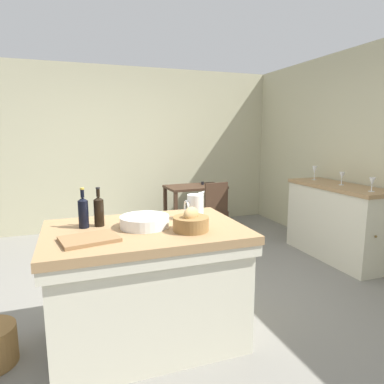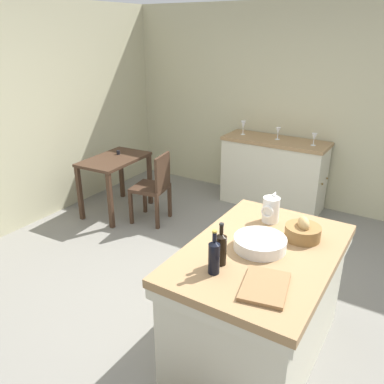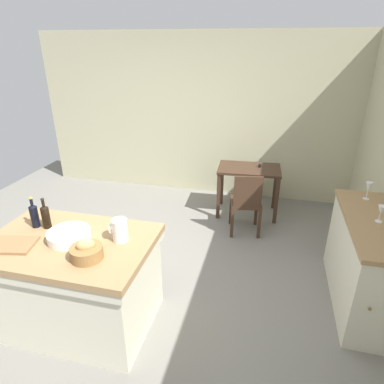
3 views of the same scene
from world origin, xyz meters
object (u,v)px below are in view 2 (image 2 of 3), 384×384
at_px(side_cabinet, 273,173).
at_px(wash_bowl, 260,243).
at_px(bread_basket, 303,231).
at_px(wine_glass_far_left, 314,137).
at_px(cutting_board, 265,286).
at_px(wine_bottle_amber, 214,256).
at_px(island_table, 258,298).
at_px(writing_desk, 115,167).
at_px(wine_glass_left, 278,131).
at_px(wine_glass_middle, 243,125).
at_px(wooden_chair, 154,186).
at_px(wine_bottle_dark, 221,248).
at_px(pitcher, 271,209).

distance_m(side_cabinet, wash_bowl, 2.77).
xyz_separation_m(bread_basket, wine_glass_far_left, (2.28, 0.59, 0.10)).
distance_m(bread_basket, cutting_board, 0.68).
bearing_deg(bread_basket, wine_bottle_amber, 154.89).
distance_m(island_table, side_cabinet, 2.75).
bearing_deg(writing_desk, bread_basket, -110.64).
xyz_separation_m(island_table, wine_bottle_amber, (-0.42, 0.15, 0.52)).
height_order(side_cabinet, writing_desk, side_cabinet).
relative_size(wine_bottle_amber, wine_glass_left, 1.84).
distance_m(side_cabinet, bread_basket, 2.59).
relative_size(side_cabinet, bread_basket, 5.50).
xyz_separation_m(writing_desk, bread_basket, (-1.03, -2.75, 0.32)).
height_order(side_cabinet, bread_basket, bread_basket).
bearing_deg(wine_bottle_amber, wine_glass_middle, 22.13).
distance_m(side_cabinet, wooden_chair, 1.64).
bearing_deg(wooden_chair, wine_bottle_amber, -134.25).
distance_m(island_table, writing_desk, 2.89).
bearing_deg(wine_glass_left, wash_bowl, -161.68).
bearing_deg(bread_basket, writing_desk, 69.36).
xyz_separation_m(wash_bowl, wine_bottle_amber, (-0.42, 0.13, 0.08)).
bearing_deg(bread_basket, wine_glass_far_left, 14.42).
bearing_deg(wine_bottle_dark, wine_bottle_amber, -174.08).
bearing_deg(bread_basket, island_table, 147.40).
bearing_deg(wine_glass_middle, side_cabinet, -91.27).
xyz_separation_m(wash_bowl, wine_bottle_dark, (-0.31, 0.14, 0.08)).
bearing_deg(side_cabinet, wine_glass_middle, 88.73).
distance_m(bread_basket, wine_bottle_amber, 0.78).
height_order(side_cabinet, wine_bottle_amber, wine_bottle_amber).
xyz_separation_m(wooden_chair, wine_bottle_amber, (-1.76, -1.81, 0.52)).
bearing_deg(wine_glass_left, island_table, -161.30).
height_order(wash_bowl, cutting_board, wash_bowl).
xyz_separation_m(cutting_board, wine_glass_left, (3.00, 1.06, 0.15)).
bearing_deg(wine_glass_middle, writing_desk, 137.25).
height_order(island_table, pitcher, pitcher).
relative_size(wine_bottle_dark, wine_glass_far_left, 1.89).
bearing_deg(wine_glass_middle, wine_bottle_dark, -157.31).
bearing_deg(cutting_board, bread_basket, -0.20).
bearing_deg(island_table, wine_glass_left, 18.70).
height_order(writing_desk, wine_glass_far_left, wine_glass_far_left).
distance_m(island_table, wine_glass_middle, 3.00).
bearing_deg(wine_glass_far_left, wine_bottle_dark, -175.11).
height_order(wash_bowl, wine_glass_middle, wine_glass_middle).
height_order(island_table, wine_bottle_amber, wine_bottle_amber).
xyz_separation_m(wooden_chair, wine_glass_middle, (1.26, -0.58, 0.58)).
bearing_deg(pitcher, wash_bowl, -167.38).
relative_size(side_cabinet, wine_bottle_amber, 4.72).
distance_m(wash_bowl, wine_bottle_amber, 0.44).
distance_m(bread_basket, wine_glass_left, 2.56).
height_order(writing_desk, wine_bottle_amber, wine_bottle_amber).
distance_m(cutting_board, wine_bottle_dark, 0.37).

